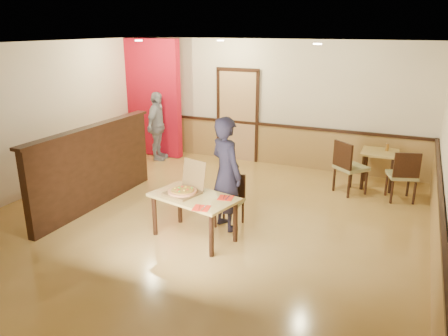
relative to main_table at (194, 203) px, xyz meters
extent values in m
plane|color=tan|center=(-0.18, 0.61, -0.57)|extent=(7.00, 7.00, 0.00)
plane|color=black|center=(-0.18, 0.61, 2.23)|extent=(7.00, 7.00, 0.00)
plane|color=beige|center=(-0.18, 4.11, 0.83)|extent=(7.00, 0.00, 7.00)
plane|color=beige|center=(-3.68, 0.61, 0.83)|extent=(0.00, 7.00, 7.00)
cube|color=olive|center=(-0.18, 4.08, -0.12)|extent=(7.00, 0.04, 0.90)
cube|color=black|center=(-0.18, 4.06, 0.35)|extent=(7.00, 0.06, 0.06)
cube|color=olive|center=(3.29, 0.61, -0.12)|extent=(0.04, 7.00, 0.90)
cube|color=black|center=(3.27, 0.61, 0.35)|extent=(0.06, 7.00, 0.06)
cube|color=tan|center=(-0.98, 4.07, 0.48)|extent=(0.90, 0.06, 2.10)
cube|color=black|center=(-2.18, 0.41, 0.13)|extent=(0.14, 3.00, 1.40)
cube|color=black|center=(-2.18, 0.41, 0.85)|extent=(0.20, 3.10, 0.05)
cube|color=#AD0C1F|center=(-3.08, 3.61, 0.83)|extent=(1.60, 0.20, 2.78)
cylinder|color=#FFD7B2|center=(-2.48, 2.41, 2.21)|extent=(0.14, 0.14, 0.02)
cylinder|color=#FFD7B2|center=(-0.98, 3.11, 2.21)|extent=(0.14, 0.14, 0.02)
cylinder|color=#FFD7B2|center=(1.22, 2.11, 2.21)|extent=(0.14, 0.14, 0.02)
cube|color=#AF9249|center=(0.00, 0.00, 0.09)|extent=(1.40, 0.99, 0.04)
cylinder|color=black|center=(-0.60, -0.15, -0.25)|extent=(0.07, 0.07, 0.64)
cylinder|color=black|center=(-0.48, 0.40, -0.25)|extent=(0.07, 0.07, 0.64)
cylinder|color=black|center=(0.48, -0.40, -0.25)|extent=(0.07, 0.07, 0.64)
cylinder|color=black|center=(0.60, 0.15, -0.25)|extent=(0.07, 0.07, 0.64)
cube|color=olive|center=(0.30, 0.63, -0.17)|extent=(0.41, 0.41, 0.05)
cube|color=black|center=(0.30, 0.81, 0.06)|extent=(0.39, 0.04, 0.39)
cylinder|color=black|center=(0.13, 0.46, -0.40)|extent=(0.04, 0.04, 0.35)
cylinder|color=black|center=(0.13, 0.79, -0.40)|extent=(0.04, 0.04, 0.35)
cylinder|color=black|center=(0.47, 0.46, -0.40)|extent=(0.04, 0.04, 0.35)
cylinder|color=black|center=(0.47, 0.80, -0.40)|extent=(0.04, 0.04, 0.35)
cube|color=olive|center=(1.84, 2.90, -0.07)|extent=(0.71, 0.71, 0.07)
cube|color=black|center=(1.69, 2.72, 0.21)|extent=(0.40, 0.35, 0.48)
cylinder|color=black|center=(2.13, 2.92, -0.35)|extent=(0.05, 0.05, 0.44)
cylinder|color=black|center=(1.86, 2.60, -0.35)|extent=(0.05, 0.05, 0.44)
cylinder|color=black|center=(1.81, 3.19, -0.35)|extent=(0.05, 0.05, 0.44)
cylinder|color=black|center=(1.54, 2.87, -0.35)|extent=(0.05, 0.05, 0.44)
cube|color=olive|center=(2.74, 2.90, -0.10)|extent=(0.60, 0.60, 0.06)
cube|color=black|center=(2.80, 2.69, 0.16)|extent=(0.44, 0.18, 0.45)
cylinder|color=black|center=(2.86, 3.14, -0.37)|extent=(0.05, 0.05, 0.41)
cylinder|color=black|center=(2.98, 2.77, -0.37)|extent=(0.05, 0.05, 0.41)
cylinder|color=black|center=(2.49, 3.02, -0.37)|extent=(0.05, 0.05, 0.41)
cylinder|color=black|center=(2.61, 2.65, -0.37)|extent=(0.05, 0.05, 0.41)
cube|color=#AF9249|center=(2.29, 3.45, 0.14)|extent=(0.69, 0.69, 0.04)
cylinder|color=black|center=(2.03, 3.18, -0.23)|extent=(0.07, 0.07, 0.69)
cylinder|color=black|center=(2.02, 3.70, -0.23)|extent=(0.07, 0.07, 0.69)
cylinder|color=black|center=(2.55, 3.19, -0.23)|extent=(0.07, 0.07, 0.69)
cylinder|color=black|center=(2.54, 3.71, -0.23)|extent=(0.07, 0.07, 0.69)
imported|color=black|center=(0.28, 0.55, 0.32)|extent=(0.78, 0.71, 1.79)
imported|color=gray|center=(-2.71, 3.29, 0.24)|extent=(0.56, 1.01, 1.62)
cube|color=brown|center=(-0.19, -0.01, 0.12)|extent=(0.54, 0.54, 0.03)
cube|color=brown|center=(-0.12, 0.24, 0.35)|extent=(0.45, 0.19, 0.43)
cylinder|color=#CB8249|center=(-0.19, -0.01, 0.15)|extent=(0.51, 0.51, 0.03)
cube|color=red|center=(0.31, -0.36, 0.11)|extent=(0.27, 0.27, 0.01)
cylinder|color=silver|center=(0.28, -0.36, 0.11)|extent=(0.05, 0.19, 0.01)
cube|color=silver|center=(0.34, -0.36, 0.11)|extent=(0.06, 0.20, 0.00)
cube|color=red|center=(0.46, 0.12, 0.11)|extent=(0.24, 0.24, 0.00)
cylinder|color=silver|center=(0.43, 0.12, 0.11)|extent=(0.04, 0.18, 0.01)
cube|color=silver|center=(0.49, 0.12, 0.11)|extent=(0.05, 0.19, 0.00)
cylinder|color=brown|center=(2.40, 3.54, 0.23)|extent=(0.06, 0.06, 0.14)
camera|label=1|loc=(2.84, -5.27, 2.48)|focal=35.00mm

